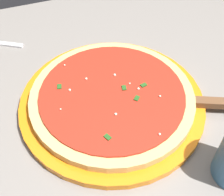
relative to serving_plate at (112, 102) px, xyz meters
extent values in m
cube|color=black|center=(0.35, -0.43, -0.40)|extent=(0.06, 0.06, 0.73)
cube|color=gray|center=(-0.05, -0.05, -0.02)|extent=(0.94, 0.90, 0.03)
cylinder|color=orange|center=(0.00, 0.00, 0.00)|extent=(0.35, 0.35, 0.01)
cylinder|color=#DBB26B|center=(0.00, 0.00, 0.02)|extent=(0.31, 0.31, 0.02)
cylinder|color=red|center=(0.00, 0.00, 0.03)|extent=(0.27, 0.27, 0.00)
sphere|color=#EFEACC|center=(-0.12, -0.04, 0.03)|extent=(0.00, 0.00, 0.00)
sphere|color=#EFEACC|center=(0.05, 0.03, 0.03)|extent=(0.00, 0.00, 0.00)
sphere|color=#EFEACC|center=(0.04, -0.02, 0.03)|extent=(0.01, 0.01, 0.01)
sphere|color=#EFEACC|center=(-0.05, 0.01, 0.03)|extent=(0.00, 0.00, 0.00)
sphere|color=#EFEACC|center=(0.01, -0.04, 0.03)|extent=(0.00, 0.00, 0.00)
sphere|color=#EFEACC|center=(0.10, 0.07, 0.03)|extent=(0.00, 0.00, 0.00)
sphere|color=#EFEACC|center=(0.03, 0.07, 0.03)|extent=(0.00, 0.00, 0.00)
sphere|color=#EFEACC|center=(-0.04, -0.08, 0.03)|extent=(0.00, 0.00, 0.00)
sphere|color=#EFEACC|center=(-0.01, -0.05, 0.03)|extent=(0.00, 0.00, 0.00)
sphere|color=#EFEACC|center=(-0.01, 0.10, 0.03)|extent=(0.00, 0.00, 0.00)
cube|color=#23561E|center=(-0.03, -0.04, 0.03)|extent=(0.01, 0.01, 0.00)
cube|color=#23561E|center=(0.00, -0.03, 0.03)|extent=(0.01, 0.01, 0.00)
cube|color=#23561E|center=(0.00, -0.06, 0.03)|extent=(0.01, 0.01, 0.00)
cube|color=#23561E|center=(-0.09, 0.04, 0.03)|extent=(0.01, 0.01, 0.00)
cube|color=#23561E|center=(0.05, 0.09, 0.03)|extent=(0.01, 0.01, 0.00)
cube|color=silver|center=(-0.04, -0.09, 0.01)|extent=(0.10, 0.11, 0.00)
cube|color=brown|center=(-0.08, -0.19, 0.01)|extent=(0.07, 0.13, 0.01)
camera|label=1|loc=(-0.36, 0.13, 0.44)|focal=48.86mm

